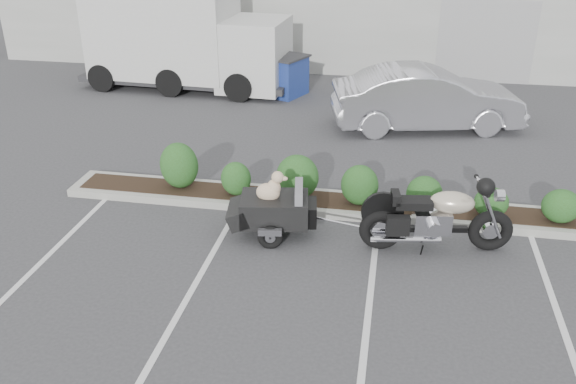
% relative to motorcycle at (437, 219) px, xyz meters
% --- Properties ---
extents(ground, '(90.00, 90.00, 0.00)m').
position_rel_motorcycle_xyz_m(ground, '(-2.18, -0.96, -0.59)').
color(ground, '#38383A').
rests_on(ground, ground).
extents(planter_kerb, '(12.00, 1.00, 0.15)m').
position_rel_motorcycle_xyz_m(planter_kerb, '(-1.18, 1.24, -0.52)').
color(planter_kerb, '#9E9E93').
rests_on(planter_kerb, ground).
extents(motorcycle, '(2.59, 1.02, 1.49)m').
position_rel_motorcycle_xyz_m(motorcycle, '(0.00, 0.00, 0.00)').
color(motorcycle, black).
rests_on(motorcycle, ground).
extents(pet_trailer, '(2.09, 1.19, 1.23)m').
position_rel_motorcycle_xyz_m(pet_trailer, '(-2.79, 0.02, -0.07)').
color(pet_trailer, black).
rests_on(pet_trailer, ground).
extents(sedan, '(5.05, 2.73, 1.58)m').
position_rel_motorcycle_xyz_m(sedan, '(-0.06, 6.21, 0.20)').
color(sedan, silver).
rests_on(sedan, ground).
extents(dumpster, '(2.15, 1.85, 1.19)m').
position_rel_motorcycle_xyz_m(dumpster, '(-4.52, 8.62, 0.01)').
color(dumpster, navy).
rests_on(dumpster, ground).
extents(delivery_truck, '(6.69, 2.63, 3.01)m').
position_rel_motorcycle_xyz_m(delivery_truck, '(-7.35, 8.72, 0.85)').
color(delivery_truck, silver).
rests_on(delivery_truck, ground).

